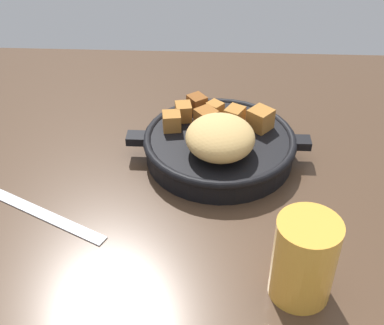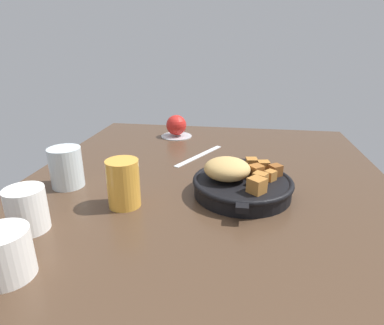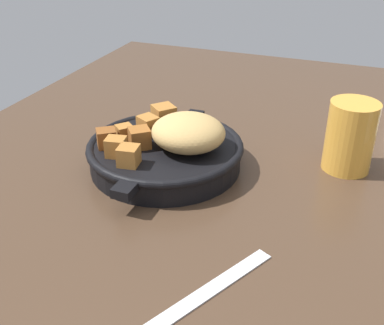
# 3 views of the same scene
# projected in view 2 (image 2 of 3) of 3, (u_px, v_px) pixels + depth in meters

# --- Properties ---
(ground_plane) EXTENTS (1.16, 0.88, 0.02)m
(ground_plane) POSITION_uv_depth(u_px,v_px,m) (203.00, 197.00, 0.72)
(ground_plane) COLOR #473323
(cast_iron_skillet) EXTENTS (0.26, 0.22, 0.08)m
(cast_iron_skillet) POSITION_uv_depth(u_px,v_px,m) (241.00, 182.00, 0.69)
(cast_iron_skillet) COLOR black
(cast_iron_skillet) RESTS_ON ground_plane
(saucer_plate) EXTENTS (0.11, 0.11, 0.01)m
(saucer_plate) POSITION_uv_depth(u_px,v_px,m) (176.00, 136.00, 1.13)
(saucer_plate) COLOR #B7BABF
(saucer_plate) RESTS_ON ground_plane
(red_apple) EXTENTS (0.07, 0.07, 0.07)m
(red_apple) POSITION_uv_depth(u_px,v_px,m) (176.00, 125.00, 1.11)
(red_apple) COLOR red
(red_apple) RESTS_ON saucer_plate
(butter_knife) EXTENTS (0.20, 0.11, 0.00)m
(butter_knife) POSITION_uv_depth(u_px,v_px,m) (199.00, 156.00, 0.93)
(butter_knife) COLOR silver
(butter_knife) RESTS_ON ground_plane
(white_creamer_pitcher) EXTENTS (0.07, 0.07, 0.08)m
(white_creamer_pitcher) POSITION_uv_depth(u_px,v_px,m) (27.00, 209.00, 0.56)
(white_creamer_pitcher) COLOR white
(white_creamer_pitcher) RESTS_ON ground_plane
(water_glass_tall) EXTENTS (0.07, 0.07, 0.09)m
(water_glass_tall) POSITION_uv_depth(u_px,v_px,m) (66.00, 167.00, 0.73)
(water_glass_tall) COLOR silver
(water_glass_tall) RESTS_ON ground_plane
(ceramic_mug_white) EXTENTS (0.08, 0.08, 0.07)m
(ceramic_mug_white) POSITION_uv_depth(u_px,v_px,m) (5.00, 254.00, 0.45)
(ceramic_mug_white) COLOR silver
(ceramic_mug_white) RESTS_ON ground_plane
(juice_glass_amber) EXTENTS (0.07, 0.07, 0.10)m
(juice_glass_amber) POSITION_uv_depth(u_px,v_px,m) (123.00, 183.00, 0.64)
(juice_glass_amber) COLOR gold
(juice_glass_amber) RESTS_ON ground_plane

